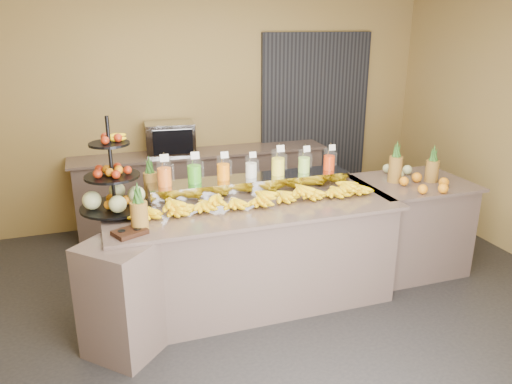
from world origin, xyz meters
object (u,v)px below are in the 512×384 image
condiment_caddy (130,232)px  oven_warmer (170,138)px  fruit_stand (118,188)px  pitcher_tray (251,185)px  right_fruit_pile (418,177)px  banana_heap (259,195)px

condiment_caddy → oven_warmer: (0.69, 2.28, 0.17)m
fruit_stand → condiment_caddy: fruit_stand is taller
pitcher_tray → fruit_stand: fruit_stand is taller
right_fruit_pile → banana_heap: bearing=-179.7°
banana_heap → fruit_stand: 1.18m
banana_heap → oven_warmer: 2.02m
condiment_caddy → right_fruit_pile: right_fruit_pile is taller
pitcher_tray → banana_heap: size_ratio=0.86×
pitcher_tray → condiment_caddy: 1.30m
banana_heap → oven_warmer: bearing=102.4°
oven_warmer → pitcher_tray: bearing=-69.7°
pitcher_tray → condiment_caddy: bearing=-151.8°
fruit_stand → condiment_caddy: bearing=-78.0°
right_fruit_pile → fruit_stand: bearing=176.2°
pitcher_tray → oven_warmer: 1.74m
fruit_stand → right_fruit_pile: (2.76, -0.18, -0.12)m
fruit_stand → pitcher_tray: bearing=13.4°
banana_heap → oven_warmer: (-0.43, 1.97, 0.11)m
banana_heap → right_fruit_pile: right_fruit_pile is taller
pitcher_tray → fruit_stand: 1.19m
pitcher_tray → oven_warmer: (-0.46, 1.67, 0.11)m
condiment_caddy → fruit_stand: bearing=93.7°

